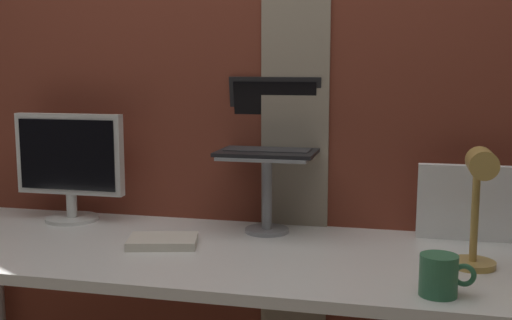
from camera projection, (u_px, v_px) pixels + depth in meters
name	position (u px, v px, depth m)	size (l,w,h in m)	color
brick_wall_back	(254.00, 73.00, 2.12)	(3.16, 0.16, 2.56)	brown
desk	(248.00, 275.00, 1.80)	(2.20, 0.68, 0.78)	white
monitor	(70.00, 161.00, 2.12)	(0.39, 0.18, 0.37)	silver
laptop_stand	(267.00, 180.00, 1.97)	(0.28, 0.22, 0.25)	gray
laptop	(272.00, 131.00, 2.02)	(0.31, 0.25, 0.24)	black
whiteboard_panel	(472.00, 204.00, 1.86)	(0.32, 0.02, 0.24)	white
desk_lamp	(478.00, 197.00, 1.57)	(0.12, 0.20, 0.33)	tan
coffee_mug	(440.00, 275.00, 1.43)	(0.13, 0.09, 0.10)	#33724C
paper_clutter_stack	(163.00, 241.00, 1.85)	(0.20, 0.14, 0.02)	silver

